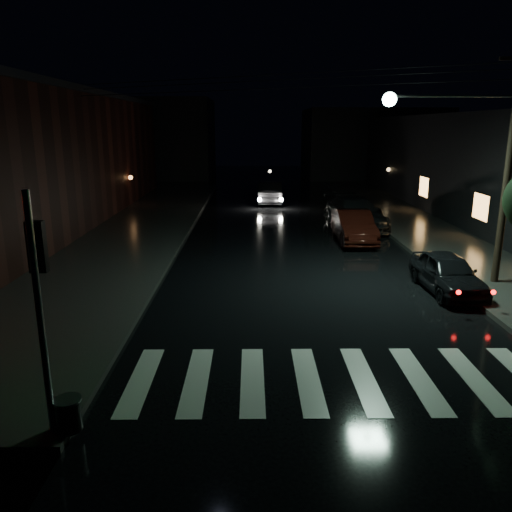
{
  "coord_description": "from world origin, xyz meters",
  "views": [
    {
      "loc": [
        1.19,
        -9.22,
        5.3
      ],
      "look_at": [
        1.32,
        4.94,
        1.6
      ],
      "focal_mm": 35.0,
      "sensor_mm": 36.0,
      "label": 1
    }
  ],
  "objects_px": {
    "parked_car_c": "(355,213)",
    "parked_car_d": "(355,209)",
    "oncoming_car": "(269,192)",
    "parked_car_a": "(447,273)",
    "parked_car_b": "(354,226)"
  },
  "relations": [
    {
      "from": "parked_car_c",
      "to": "oncoming_car",
      "type": "distance_m",
      "value": 9.79
    },
    {
      "from": "parked_car_a",
      "to": "parked_car_d",
      "type": "relative_size",
      "value": 0.76
    },
    {
      "from": "parked_car_b",
      "to": "parked_car_d",
      "type": "bearing_deg",
      "value": 78.92
    },
    {
      "from": "parked_car_c",
      "to": "parked_car_b",
      "type": "bearing_deg",
      "value": -110.27
    },
    {
      "from": "parked_car_c",
      "to": "parked_car_a",
      "type": "bearing_deg",
      "value": -93.12
    },
    {
      "from": "parked_car_a",
      "to": "parked_car_d",
      "type": "distance_m",
      "value": 12.75
    },
    {
      "from": "parked_car_a",
      "to": "parked_car_c",
      "type": "relative_size",
      "value": 0.68
    },
    {
      "from": "oncoming_car",
      "to": "parked_car_a",
      "type": "bearing_deg",
      "value": 105.56
    },
    {
      "from": "parked_car_c",
      "to": "parked_car_d",
      "type": "relative_size",
      "value": 1.12
    },
    {
      "from": "parked_car_b",
      "to": "parked_car_c",
      "type": "xyz_separation_m",
      "value": [
        0.72,
        3.27,
        0.07
      ]
    },
    {
      "from": "parked_car_d",
      "to": "oncoming_car",
      "type": "xyz_separation_m",
      "value": [
        -4.68,
        6.69,
        0.08
      ]
    },
    {
      "from": "parked_car_d",
      "to": "parked_car_c",
      "type": "bearing_deg",
      "value": -102.85
    },
    {
      "from": "parked_car_b",
      "to": "parked_car_d",
      "type": "height_order",
      "value": "parked_car_b"
    },
    {
      "from": "parked_car_c",
      "to": "parked_car_d",
      "type": "height_order",
      "value": "parked_car_c"
    },
    {
      "from": "parked_car_b",
      "to": "oncoming_car",
      "type": "xyz_separation_m",
      "value": [
        -3.54,
        12.09,
        0.03
      ]
    }
  ]
}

